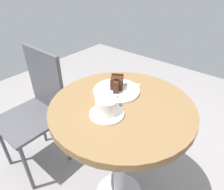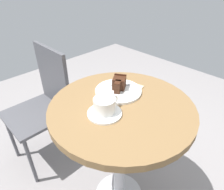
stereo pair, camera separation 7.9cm
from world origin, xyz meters
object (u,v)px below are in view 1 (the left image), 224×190
object	(u,v)px
teaspoon	(99,117)
cake_slice	(117,83)
cafe_chair	(37,104)
saucer	(107,114)
fork	(122,84)
coffee_cup	(107,105)
napkin	(121,88)
cake_plate	(116,91)

from	to	relation	value
teaspoon	cake_slice	world-z (taller)	cake_slice
cake_slice	cafe_chair	xyz separation A→B (m)	(-0.18, 0.55, -0.28)
saucer	cake_slice	bearing A→B (deg)	26.49
teaspoon	fork	size ratio (longest dim) A/B	0.73
teaspoon	fork	xyz separation A→B (m)	(0.28, 0.09, 0.00)
coffee_cup	cake_slice	world-z (taller)	same
saucer	coffee_cup	world-z (taller)	coffee_cup
fork	napkin	xyz separation A→B (m)	(-0.02, -0.00, -0.01)
cake_slice	teaspoon	bearing A→B (deg)	-159.14
fork	napkin	size ratio (longest dim) A/B	0.58
fork	napkin	distance (m)	0.02
coffee_cup	cake_plate	size ratio (longest dim) A/B	0.54
saucer	napkin	distance (m)	0.24
saucer	teaspoon	bearing A→B (deg)	174.30
napkin	fork	bearing A→B (deg)	9.51
saucer	cake_slice	world-z (taller)	cake_slice
coffee_cup	cake_plate	xyz separation A→B (m)	(0.17, 0.08, -0.04)
cake_plate	fork	world-z (taller)	fork
saucer	cake_plate	world-z (taller)	cake_plate
cake_slice	fork	xyz separation A→B (m)	(0.05, -0.00, -0.03)
cake_plate	cafe_chair	size ratio (longest dim) A/B	0.27
cake_slice	fork	bearing A→B (deg)	-0.03
cake_plate	fork	size ratio (longest dim) A/B	1.96
coffee_cup	napkin	size ratio (longest dim) A/B	0.61
teaspoon	cake_plate	world-z (taller)	teaspoon
saucer	fork	xyz separation A→B (m)	(0.23, 0.09, 0.01)
coffee_cup	cake_slice	size ratio (longest dim) A/B	1.23
cake_plate	cafe_chair	bearing A→B (deg)	106.68
napkin	coffee_cup	bearing A→B (deg)	-157.70
coffee_cup	cake_slice	bearing A→B (deg)	26.12
cafe_chair	coffee_cup	bearing A→B (deg)	-0.13
teaspoon	fork	distance (m)	0.29
teaspoon	cake_slice	xyz separation A→B (m)	(0.23, 0.09, 0.03)
saucer	cafe_chair	bearing A→B (deg)	89.15
cake_slice	cake_plate	bearing A→B (deg)	-147.64
teaspoon	cafe_chair	world-z (taller)	cafe_chair
coffee_cup	cake_plate	world-z (taller)	coffee_cup
cafe_chair	napkin	bearing A→B (deg)	20.91
teaspoon	cake_plate	bearing A→B (deg)	-90.89
napkin	cafe_chair	bearing A→B (deg)	110.73
cake_plate	napkin	size ratio (longest dim) A/B	1.13
napkin	cake_slice	bearing A→B (deg)	174.40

